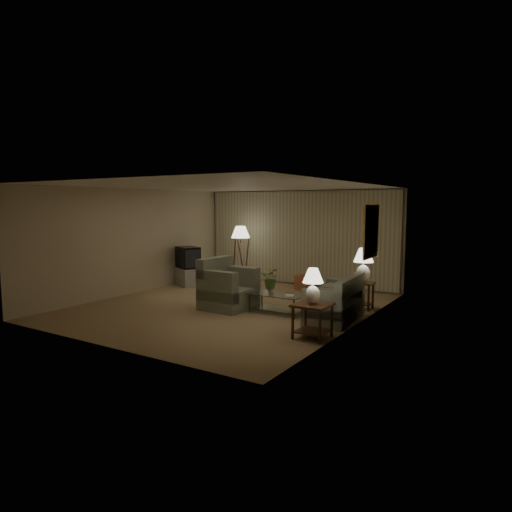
{
  "coord_description": "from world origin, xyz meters",
  "views": [
    {
      "loc": [
        5.9,
        -8.3,
        2.3
      ],
      "look_at": [
        0.33,
        0.6,
        1.11
      ],
      "focal_mm": 32.0,
      "sensor_mm": 36.0,
      "label": 1
    }
  ],
  "objects": [
    {
      "name": "ottoman",
      "position": [
        0.53,
        2.75,
        0.19
      ],
      "size": [
        0.62,
        0.62,
        0.37
      ],
      "primitive_type": "cylinder",
      "rotation": [
        0.0,
        0.0,
        0.12
      ],
      "color": "#AE613B",
      "rests_on": "ground"
    },
    {
      "name": "tv_cabinet",
      "position": [
        -2.55,
        1.56,
        0.25
      ],
      "size": [
        1.33,
        1.27,
        0.5
      ],
      "primitive_type": "cube",
      "rotation": [
        0.0,
        0.0,
        -0.48
      ],
      "color": "#AAAAAD",
      "rests_on": "ground"
    },
    {
      "name": "room_shell",
      "position": [
        0.02,
        1.51,
        1.75
      ],
      "size": [
        6.04,
        7.02,
        2.72
      ],
      "color": "beige",
      "rests_on": "ground"
    },
    {
      "name": "side_table_near",
      "position": [
        2.65,
        -1.27,
        0.42
      ],
      "size": [
        0.61,
        0.61,
        0.6
      ],
      "color": "#351A0E",
      "rests_on": "ground"
    },
    {
      "name": "sofa",
      "position": [
        2.5,
        0.08,
        0.35
      ],
      "size": [
        1.69,
        1.01,
        0.7
      ],
      "rotation": [
        0.0,
        0.0,
        -1.5
      ],
      "color": "gray",
      "rests_on": "ground"
    },
    {
      "name": "book",
      "position": [
        1.5,
        -0.12,
        0.42
      ],
      "size": [
        0.26,
        0.29,
        0.02
      ],
      "primitive_type": "imported",
      "rotation": [
        0.0,
        0.0,
        0.48
      ],
      "color": "olive",
      "rests_on": "coffee_table"
    },
    {
      "name": "coffee_table",
      "position": [
        1.25,
        -0.02,
        0.28
      ],
      "size": [
        1.2,
        0.66,
        0.41
      ],
      "color": "silver",
      "rests_on": "ground"
    },
    {
      "name": "armchair",
      "position": [
        0.13,
        -0.22,
        0.44
      ],
      "size": [
        1.12,
        1.07,
        0.88
      ],
      "rotation": [
        0.0,
        0.0,
        1.54
      ],
      "color": "gray",
      "rests_on": "ground"
    },
    {
      "name": "side_table_far",
      "position": [
        2.65,
        1.33,
        0.39
      ],
      "size": [
        0.47,
        0.4,
        0.6
      ],
      "color": "#351A0E",
      "rests_on": "ground"
    },
    {
      "name": "ground",
      "position": [
        0.0,
        0.0,
        0.0
      ],
      "size": [
        7.0,
        7.0,
        0.0
      ],
      "primitive_type": "plane",
      "color": "#A5825B",
      "rests_on": "ground"
    },
    {
      "name": "crt_tv",
      "position": [
        -2.55,
        1.56,
        0.8
      ],
      "size": [
        1.11,
        1.07,
        0.6
      ],
      "primitive_type": "cube",
      "rotation": [
        0.0,
        0.0,
        -0.48
      ],
      "color": "black",
      "rests_on": "tv_cabinet"
    },
    {
      "name": "floor_lamp",
      "position": [
        -1.48,
        2.64,
        0.88
      ],
      "size": [
        0.54,
        0.54,
        1.67
      ],
      "color": "#351A0E",
      "rests_on": "ground"
    },
    {
      "name": "vase",
      "position": [
        1.1,
        -0.02,
        0.49
      ],
      "size": [
        0.18,
        0.18,
        0.15
      ],
      "primitive_type": "imported",
      "rotation": [
        0.0,
        0.0,
        -0.3
      ],
      "color": "silver",
      "rests_on": "coffee_table"
    },
    {
      "name": "flowers",
      "position": [
        1.1,
        -0.02,
        0.79
      ],
      "size": [
        0.48,
        0.44,
        0.45
      ],
      "primitive_type": "imported",
      "rotation": [
        0.0,
        0.0,
        0.27
      ],
      "color": "#4F7433",
      "rests_on": "vase"
    },
    {
      "name": "table_lamp_near",
      "position": [
        2.65,
        -1.27,
        0.97
      ],
      "size": [
        0.36,
        0.36,
        0.62
      ],
      "color": "silver",
      "rests_on": "side_table_near"
    },
    {
      "name": "table_lamp_far",
      "position": [
        2.65,
        1.33,
        1.04
      ],
      "size": [
        0.43,
        0.43,
        0.75
      ],
      "color": "silver",
      "rests_on": "side_table_far"
    }
  ]
}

